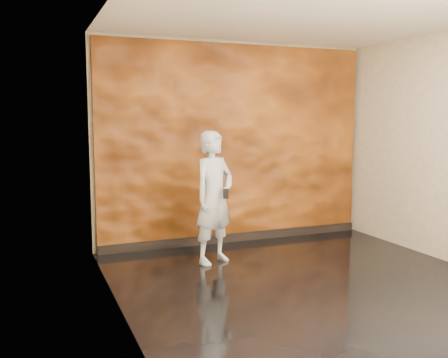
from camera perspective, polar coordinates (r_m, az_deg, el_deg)
room at (r=5.25m, az=9.86°, el=3.08°), size 4.02×4.02×2.81m
feature_wall at (r=7.00m, az=1.41°, el=3.98°), size 3.90×0.06×2.75m
baseboard at (r=7.15m, az=1.51°, el=-6.66°), size 3.90×0.04×0.12m
man at (r=6.00m, az=-1.15°, el=-2.10°), size 0.69×0.59×1.60m
phone at (r=5.85m, az=0.22°, el=-1.69°), size 0.07×0.02×0.12m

